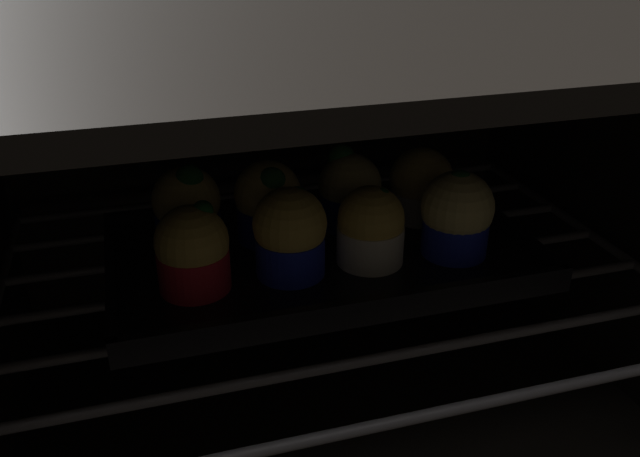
% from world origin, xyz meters
% --- Properties ---
extents(oven_cavity, '(0.59, 0.47, 0.37)m').
position_xyz_m(oven_cavity, '(0.00, 0.26, 0.17)').
color(oven_cavity, black).
rests_on(oven_cavity, ground).
extents(oven_rack, '(0.55, 0.42, 0.01)m').
position_xyz_m(oven_rack, '(0.00, 0.22, 0.14)').
color(oven_rack, '#4C494C').
rests_on(oven_rack, oven_cavity).
extents(baking_tray, '(0.36, 0.22, 0.02)m').
position_xyz_m(baking_tray, '(0.00, 0.24, 0.15)').
color(baking_tray, black).
rests_on(baking_tray, oven_rack).
extents(muffin_row0_col0, '(0.06, 0.06, 0.07)m').
position_xyz_m(muffin_row0_col0, '(-0.11, 0.20, 0.18)').
color(muffin_row0_col0, red).
rests_on(muffin_row0_col0, baking_tray).
extents(muffin_row0_col1, '(0.06, 0.06, 0.07)m').
position_xyz_m(muffin_row0_col1, '(-0.03, 0.20, 0.19)').
color(muffin_row0_col1, '#1928B7').
rests_on(muffin_row0_col1, baking_tray).
extents(muffin_row0_col2, '(0.06, 0.06, 0.07)m').
position_xyz_m(muffin_row0_col2, '(0.03, 0.20, 0.18)').
color(muffin_row0_col2, silver).
rests_on(muffin_row0_col2, baking_tray).
extents(muffin_row0_col3, '(0.06, 0.06, 0.08)m').
position_xyz_m(muffin_row0_col3, '(0.11, 0.20, 0.19)').
color(muffin_row0_col3, '#1928B7').
rests_on(muffin_row0_col3, baking_tray).
extents(muffin_row1_col0, '(0.06, 0.06, 0.08)m').
position_xyz_m(muffin_row1_col0, '(-0.11, 0.27, 0.19)').
color(muffin_row1_col0, '#1928B7').
rests_on(muffin_row1_col0, baking_tray).
extents(muffin_row1_col1, '(0.06, 0.06, 0.07)m').
position_xyz_m(muffin_row1_col1, '(-0.04, 0.27, 0.19)').
color(muffin_row1_col1, '#1928B7').
rests_on(muffin_row1_col1, baking_tray).
extents(muffin_row1_col2, '(0.06, 0.06, 0.08)m').
position_xyz_m(muffin_row1_col2, '(0.04, 0.28, 0.19)').
color(muffin_row1_col2, '#1928B7').
rests_on(muffin_row1_col2, baking_tray).
extents(muffin_row1_col3, '(0.06, 0.06, 0.07)m').
position_xyz_m(muffin_row1_col3, '(0.11, 0.27, 0.18)').
color(muffin_row1_col3, silver).
rests_on(muffin_row1_col3, baking_tray).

